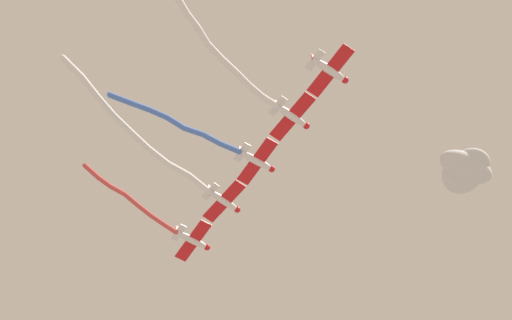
# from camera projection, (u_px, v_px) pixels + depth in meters

# --- Properties ---
(airplane_lead) EXTENTS (5.99, 7.72, 1.94)m
(airplane_lead) POSITION_uv_depth(u_px,v_px,m) (330.00, 70.00, 92.08)
(airplane_lead) COLOR white
(airplane_left_wing) EXTENTS (6.01, 7.77, 1.94)m
(airplane_left_wing) POSITION_uv_depth(u_px,v_px,m) (292.00, 116.00, 95.67)
(airplane_left_wing) COLOR white
(smoke_trail_left_wing) EXTENTS (24.68, 3.61, 3.45)m
(smoke_trail_left_wing) POSITION_uv_depth(u_px,v_px,m) (213.00, 41.00, 89.23)
(smoke_trail_left_wing) COLOR white
(airplane_right_wing) EXTENTS (5.96, 7.65, 1.94)m
(airplane_right_wing) POSITION_uv_depth(u_px,v_px,m) (257.00, 161.00, 98.73)
(airplane_right_wing) COLOR white
(smoke_trail_right_wing) EXTENTS (16.49, 10.39, 1.36)m
(smoke_trail_right_wing) POSITION_uv_depth(u_px,v_px,m) (177.00, 123.00, 95.42)
(smoke_trail_right_wing) COLOR #4C75DB
(airplane_slot) EXTENTS (6.01, 7.81, 1.94)m
(airplane_slot) POSITION_uv_depth(u_px,v_px,m) (224.00, 201.00, 102.32)
(airplane_slot) COLOR white
(smoke_trail_slot) EXTENTS (26.98, 4.96, 2.47)m
(smoke_trail_slot) POSITION_uv_depth(u_px,v_px,m) (136.00, 131.00, 95.75)
(smoke_trail_slot) COLOR white
(airplane_trail) EXTENTS (5.96, 7.66, 1.94)m
(airplane_trail) POSITION_uv_depth(u_px,v_px,m) (193.00, 240.00, 105.38)
(airplane_trail) COLOR white
(smoke_trail_trail) EXTENTS (15.15, 6.46, 3.41)m
(smoke_trail_trail) POSITION_uv_depth(u_px,v_px,m) (131.00, 200.00, 103.21)
(smoke_trail_trail) COLOR #DB4C4C
(cloud_high) EXTENTS (11.17, 10.95, 4.34)m
(cloud_high) POSITION_uv_depth(u_px,v_px,m) (466.00, 169.00, 117.14)
(cloud_high) COLOR silver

